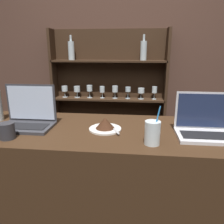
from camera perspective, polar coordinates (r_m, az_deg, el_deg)
bar_counter at (r=1.58m, az=-2.12°, el=-21.88°), size 1.73×0.63×1.01m
back_wall at (r=2.55m, az=2.02°, el=13.15°), size 7.00×0.06×2.70m
back_shelf at (r=2.55m, az=-0.80°, el=2.61°), size 1.29×0.18×1.69m
laptop_near at (r=1.45m, az=-21.12°, el=-1.22°), size 0.32×0.21×0.26m
laptop_far at (r=1.32m, az=22.88°, el=-3.42°), size 0.30×0.21×0.24m
cake_plate at (r=1.31m, az=-1.79°, el=-3.36°), size 0.19×0.19×0.08m
water_glass at (r=1.12m, az=10.50°, el=-5.35°), size 0.08×0.08×0.20m
coffee_cup at (r=1.30m, az=-25.71°, el=-4.46°), size 0.08×0.08×0.09m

